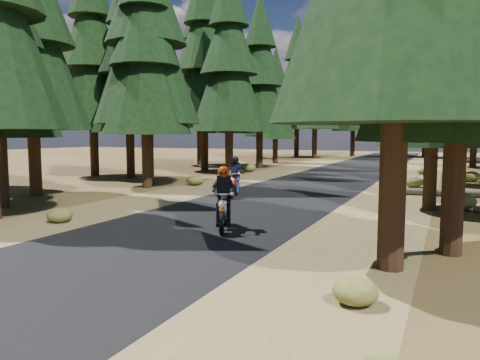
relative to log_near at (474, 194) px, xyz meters
name	(u,v)px	position (x,y,z in m)	size (l,w,h in m)	color
ground	(221,218)	(-7.66, -8.77, -0.16)	(120.00, 120.00, 0.00)	#433218
road	(274,198)	(-7.66, -3.77, -0.15)	(6.00, 100.00, 0.01)	black
shoulder_l	(180,193)	(-12.26, -3.77, -0.16)	(3.20, 100.00, 0.01)	brown
shoulder_r	(388,205)	(-3.06, -3.77, -0.16)	(3.20, 100.00, 0.01)	brown
pine_forest	(352,61)	(-7.68, 12.27, 7.73)	(34.59, 55.08, 16.32)	black
log_near	(474,194)	(0.00, 0.00, 0.00)	(0.32, 0.32, 5.82)	#4C4233
understory_shrubs	(332,184)	(-6.12, 0.17, 0.12)	(15.07, 29.30, 0.64)	#474C1E
rider_lead	(223,209)	(-6.76, -10.41, 0.44)	(1.33, 2.09, 1.80)	silver
rider_follow	(235,183)	(-9.42, -3.94, 0.42)	(1.04, 2.02, 1.72)	#A8140B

